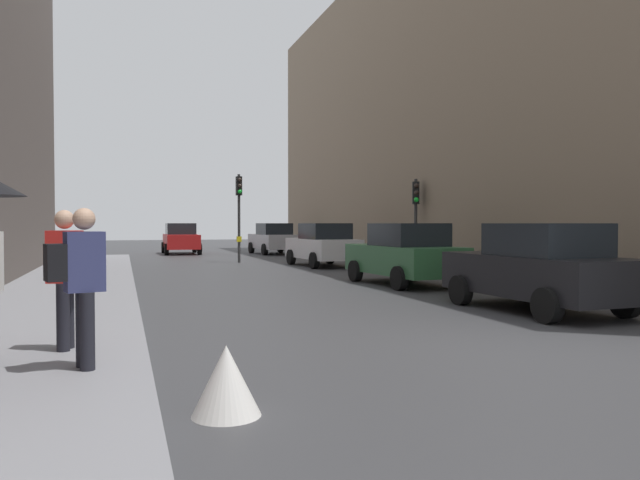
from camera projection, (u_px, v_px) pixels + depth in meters
name	position (u px, v px, depth m)	size (l,w,h in m)	color
ground_plane	(538.00, 349.00, 8.74)	(120.00, 120.00, 0.00)	#38383A
sidewalk_kerb	(54.00, 308.00, 12.39)	(3.22, 40.00, 0.16)	gray
building_facade_right	(525.00, 109.00, 27.20)	(12.00, 35.80, 13.52)	gray
traffic_light_far_median	(239.00, 202.00, 27.84)	(0.25, 0.43, 3.95)	#2D2D2D
traffic_light_mid_street	(416.00, 207.00, 23.34)	(0.33, 0.45, 3.42)	#2D2D2D
car_dark_suv	(539.00, 268.00, 12.42)	(2.19, 4.29, 1.76)	black
car_silver_hatchback	(273.00, 239.00, 35.76)	(2.27, 4.32, 1.76)	#BCBCC1
car_white_compact	(323.00, 245.00, 25.61)	(2.27, 4.33, 1.76)	silver
car_red_sedan	(181.00, 239.00, 35.89)	(2.03, 4.20, 1.76)	red
car_green_estate	(405.00, 254.00, 17.84)	(2.26, 4.32, 1.76)	#2D6038
pedestrian_with_grey_backpack	(80.00, 278.00, 6.83)	(0.65, 0.42, 1.77)	black
pedestrian_in_red_jacket	(65.00, 273.00, 7.88)	(0.44, 0.36, 1.77)	black
warning_sign_triangle	(226.00, 380.00, 5.70)	(0.64, 0.64, 0.65)	silver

